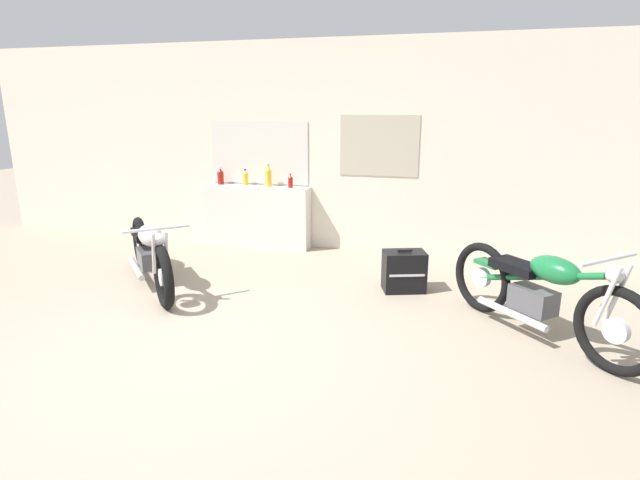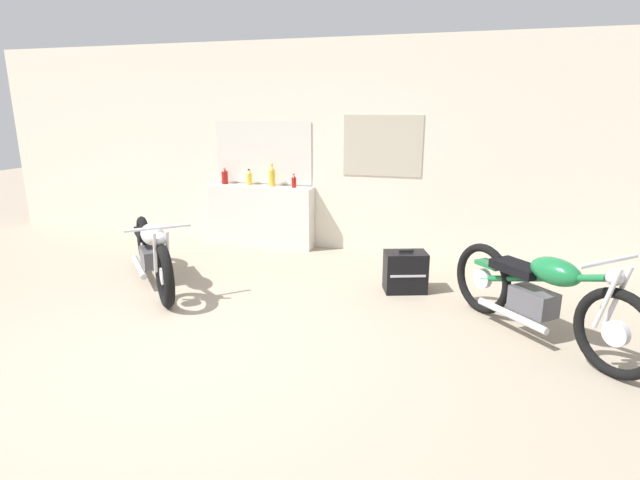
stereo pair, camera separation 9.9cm
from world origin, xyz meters
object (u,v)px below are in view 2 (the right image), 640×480
(bottle_right_center, at_px, (294,181))
(motorcycle_silver, at_px, (152,251))
(bottle_leftmost, at_px, (225,176))
(hard_case_black, at_px, (405,272))
(motorcycle_green, at_px, (541,293))
(bottle_center, at_px, (272,176))
(bottle_left_center, at_px, (249,178))

(bottle_right_center, bearing_deg, motorcycle_silver, -118.78)
(bottle_leftmost, distance_m, hard_case_black, 3.15)
(bottle_leftmost, bearing_deg, motorcycle_green, -28.61)
(bottle_right_center, xyz_separation_m, motorcycle_green, (2.93, -2.14, -0.53))
(motorcycle_green, bearing_deg, bottle_center, 146.42)
(bottle_center, height_order, bottle_right_center, bottle_center)
(bottle_left_center, bearing_deg, bottle_leftmost, -177.69)
(bottle_left_center, xyz_separation_m, motorcycle_silver, (-0.34, -1.91, -0.57))
(bottle_leftmost, distance_m, bottle_center, 0.73)
(bottle_leftmost, xyz_separation_m, motorcycle_green, (3.99, -2.17, -0.55))
(bottle_center, distance_m, hard_case_black, 2.54)
(hard_case_black, bearing_deg, bottle_left_center, 150.88)
(motorcycle_silver, bearing_deg, hard_case_black, 11.96)
(motorcycle_silver, bearing_deg, bottle_right_center, 61.22)
(bottle_right_center, xyz_separation_m, hard_case_black, (1.70, -1.28, -0.73))
(bottle_left_center, relative_size, bottle_center, 0.73)
(bottle_left_center, relative_size, motorcycle_silver, 0.14)
(hard_case_black, bearing_deg, bottle_leftmost, 154.54)
(bottle_center, bearing_deg, bottle_right_center, -3.52)
(hard_case_black, bearing_deg, motorcycle_green, -35.04)
(bottle_center, relative_size, hard_case_black, 0.61)
(bottle_left_center, bearing_deg, motorcycle_green, -31.21)
(bottle_left_center, distance_m, motorcycle_silver, 2.02)
(bottle_right_center, relative_size, motorcycle_green, 0.12)
(bottle_leftmost, xyz_separation_m, bottle_center, (0.73, -0.01, 0.03))
(bottle_center, bearing_deg, motorcycle_green, -33.58)
(bottle_leftmost, height_order, motorcycle_silver, bottle_leftmost)
(bottle_right_center, distance_m, motorcycle_green, 3.67)
(bottle_leftmost, height_order, bottle_center, bottle_center)
(bottle_right_center, relative_size, motorcycle_silver, 0.12)
(bottle_leftmost, relative_size, bottle_center, 0.80)
(bottle_right_center, xyz_separation_m, motorcycle_silver, (-1.02, -1.86, -0.56))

